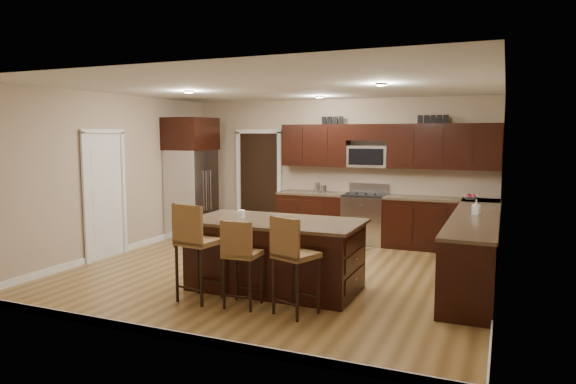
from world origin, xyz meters
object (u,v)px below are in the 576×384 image
at_px(refrigerator, 191,176).
at_px(range, 365,218).
at_px(stool_right, 292,254).
at_px(island, 275,257).
at_px(stool_left, 195,241).
at_px(stool_mid, 240,253).

bearing_deg(refrigerator, range, 12.86).
height_order(range, stool_right, stool_right).
relative_size(island, refrigerator, 0.96).
height_order(island, stool_left, stool_left).
distance_m(island, stool_mid, 0.87).
bearing_deg(range, refrigerator, -167.14).
bearing_deg(stool_mid, island, 82.11).
height_order(stool_mid, refrigerator, refrigerator).
height_order(range, stool_left, stool_left).
distance_m(range, stool_left, 4.23).
distance_m(island, refrigerator, 3.92).
height_order(stool_left, refrigerator, refrigerator).
height_order(range, stool_mid, range).
bearing_deg(stool_right, range, 113.01).
bearing_deg(stool_right, stool_mid, -160.19).
relative_size(range, stool_right, 0.99).
bearing_deg(range, stool_mid, -96.02).
bearing_deg(island, stool_mid, -94.55).
distance_m(stool_mid, stool_right, 0.65).
bearing_deg(range, stool_right, -86.89).
distance_m(stool_left, refrigerator, 4.05).
xyz_separation_m(stool_left, stool_right, (1.27, 0.01, -0.05)).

